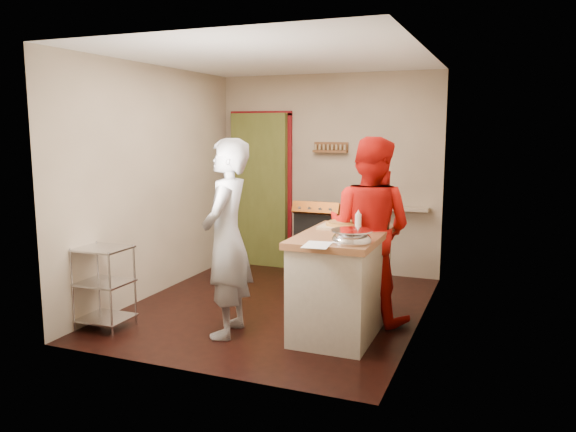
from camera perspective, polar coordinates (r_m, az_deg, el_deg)
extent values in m
plane|color=black|center=(6.12, -1.15, -9.19)|extent=(3.50, 3.50, 0.00)
cube|color=tan|center=(7.48, 4.03, 4.29)|extent=(3.00, 0.04, 2.60)
cube|color=#565B23|center=(7.89, -2.48, 2.72)|extent=(0.80, 0.40, 2.10)
cube|color=maroon|center=(8.01, -5.43, 2.78)|extent=(0.06, 0.06, 2.10)
cube|color=maroon|center=(7.66, 0.18, 2.55)|extent=(0.06, 0.06, 2.10)
cube|color=maroon|center=(7.78, -2.75, 10.38)|extent=(0.90, 0.06, 0.06)
cube|color=brown|center=(7.40, 4.30, 6.57)|extent=(0.46, 0.09, 0.03)
cube|color=brown|center=(7.44, 4.40, 7.04)|extent=(0.46, 0.02, 0.12)
cube|color=olive|center=(7.40, 4.31, 6.99)|extent=(0.42, 0.04, 0.07)
cube|color=tan|center=(7.20, 10.97, 0.77)|extent=(0.80, 0.18, 0.04)
cube|color=black|center=(7.22, 9.44, 1.79)|extent=(0.10, 0.14, 0.22)
cube|color=tan|center=(6.57, -13.36, 3.43)|extent=(0.04, 3.50, 2.60)
cube|color=tan|center=(5.45, 13.53, 2.34)|extent=(0.04, 3.50, 2.60)
cube|color=white|center=(5.86, -1.23, 15.87)|extent=(3.00, 3.50, 0.02)
cube|color=black|center=(7.29, 3.56, -2.97)|extent=(0.60, 0.55, 0.80)
cube|color=black|center=(7.22, 3.59, 0.37)|extent=(0.60, 0.55, 0.06)
cube|color=#8E4414|center=(6.94, 2.88, 0.79)|extent=(0.60, 0.15, 0.17)
cylinder|color=black|center=(7.38, 2.80, 1.15)|extent=(0.26, 0.26, 0.05)
cylinder|color=silver|center=(5.67, -21.07, -7.03)|extent=(0.02, 0.02, 0.80)
cylinder|color=silver|center=(5.39, -17.59, -7.67)|extent=(0.02, 0.02, 0.80)
cylinder|color=silver|center=(5.93, -18.71, -6.22)|extent=(0.02, 0.02, 0.80)
cylinder|color=silver|center=(5.66, -15.29, -6.77)|extent=(0.02, 0.02, 0.80)
cube|color=silver|center=(5.75, -18.03, -9.79)|extent=(0.48, 0.40, 0.02)
cube|color=silver|center=(5.65, -18.20, -6.42)|extent=(0.48, 0.40, 0.02)
cube|color=silver|center=(5.57, -18.37, -3.14)|extent=(0.48, 0.40, 0.02)
cube|color=#BAB29E|center=(5.30, 5.45, -7.10)|extent=(0.68, 1.19, 0.88)
cube|color=#975E39|center=(5.19, 5.53, -2.09)|extent=(0.74, 1.25, 0.06)
cube|color=#DDB987|center=(5.48, 5.51, -1.05)|extent=(0.40, 0.40, 0.02)
cylinder|color=gold|center=(5.47, 5.51, -0.79)|extent=(0.32, 0.32, 0.02)
ellipsoid|color=silver|center=(4.76, 6.48, -2.06)|extent=(0.35, 0.35, 0.11)
cylinder|color=white|center=(5.58, 7.94, 0.42)|extent=(0.12, 0.12, 0.28)
cylinder|color=silver|center=(5.26, 7.14, -0.70)|extent=(0.06, 0.06, 0.17)
cube|color=white|center=(4.65, 2.98, -2.95)|extent=(0.24, 0.32, 0.00)
cylinder|color=black|center=(5.52, 9.12, 0.45)|extent=(0.08, 0.08, 0.31)
cylinder|color=black|center=(5.40, 9.88, 0.25)|extent=(0.08, 0.08, 0.31)
cylinder|color=black|center=(5.46, 8.63, 0.37)|extent=(0.08, 0.08, 0.31)
imported|color=#B5B6BA|center=(5.14, -6.24, -2.29)|extent=(0.53, 0.72, 1.81)
imported|color=red|center=(5.57, 8.27, -1.41)|extent=(1.00, 0.84, 1.82)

